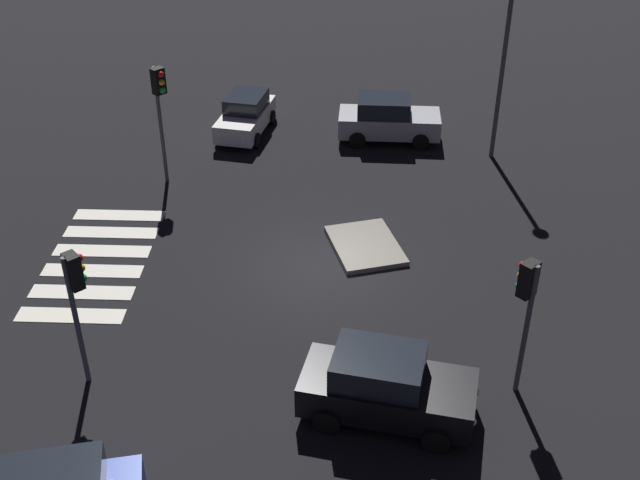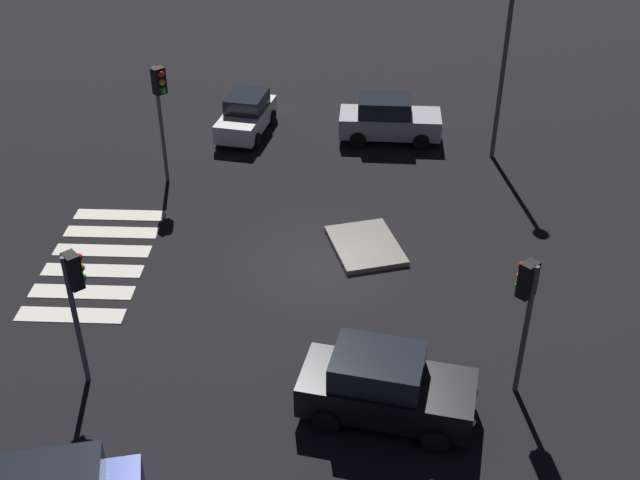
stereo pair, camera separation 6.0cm
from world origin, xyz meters
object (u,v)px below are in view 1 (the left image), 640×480
Objects in this scene: traffic_light_east at (75,287)px; traffic_light_north at (527,295)px; car_black at (386,386)px; traffic_island at (365,246)px; street_lamp at (508,29)px; car_white at (246,115)px; car_silver at (388,119)px; traffic_light_south at (160,97)px.

traffic_light_north reaches higher than traffic_light_east.
traffic_light_north reaches higher than car_black.
car_black is 8.05m from traffic_light_east.
traffic_island is 10.25m from traffic_light_east.
traffic_island is at bearing 104.10° from car_black.
car_black is 0.59× the size of street_lamp.
traffic_light_east reaches higher than traffic_island.
traffic_light_east is at bearing 46.09° from traffic_light_north.
traffic_light_east is at bearing 2.00° from car_white.
car_white is (-0.37, -6.02, -0.08)m from car_silver.
traffic_light_south is at bearing 134.52° from car_black.
car_white is 11.26m from street_lamp.
car_silver is at bearing 68.31° from traffic_light_south.
traffic_light_south is at bearing -77.84° from street_lamp.
car_black is 1.16× the size of traffic_light_north.
traffic_light_north is (14.92, 2.79, 2.07)m from car_silver.
street_lamp reaches higher than car_white.
traffic_light_south is (4.16, -8.44, 2.56)m from car_silver.
car_silver is (-16.06, 0.58, -0.02)m from car_black.
car_white is at bearing 103.90° from traffic_light_south.
traffic_light_south reaches higher than traffic_island.
traffic_light_east is 18.58m from street_lamp.
traffic_light_south is 13.04m from street_lamp.
street_lamp reaches higher than traffic_light_east.
car_silver is 6.19m from street_lamp.
car_white is at bearing 38.50° from traffic_light_east.
traffic_light_south is at bearing 47.70° from traffic_light_east.
street_lamp is at bearing 83.00° from car_black.
car_black is 17.30m from car_white.
traffic_light_south is 10.87m from traffic_light_east.
traffic_island is 0.77× the size of car_silver.
car_silver is 1.10× the size of traffic_light_north.
traffic_light_north is 13.74m from street_lamp.
car_silver reaches higher than traffic_island.
traffic_light_south is at bearing -17.73° from car_white.
car_silver is 15.32m from traffic_light_north.
traffic_light_north is at bearing 40.38° from car_white.
traffic_light_east is at bearing -47.17° from traffic_light_south.
traffic_light_north is (15.29, 8.81, 2.16)m from car_white.
traffic_light_east is at bearing -48.01° from traffic_island.
traffic_island is 0.84× the size of traffic_light_east.
traffic_island is 8.54m from car_silver.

